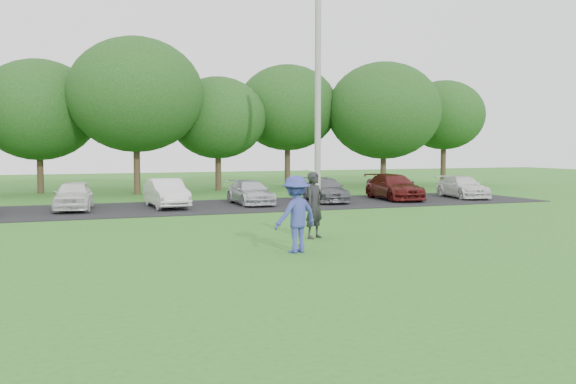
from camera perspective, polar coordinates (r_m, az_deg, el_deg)
name	(u,v)px	position (r m, az deg, el deg)	size (l,w,h in m)	color
ground	(338,253)	(16.27, 4.45, -5.41)	(100.00, 100.00, 0.00)	#296C1F
parking_lot	(211,207)	(28.46, -6.88, -1.29)	(32.00, 6.50, 0.03)	black
utility_pole	(318,98)	(29.26, 2.67, 8.35)	(0.28, 0.28, 9.68)	gray
frisbee_player	(296,214)	(16.15, 0.71, -1.98)	(1.42, 1.09, 2.12)	#333A8F
camera_bystander	(315,205)	(18.64, 2.39, -1.18)	(0.84, 0.75, 1.93)	black
parked_cars	(236,192)	(28.87, -4.67, 0.00)	(28.05, 4.52, 1.24)	silver
tree_row	(194,108)	(38.24, -8.35, 7.42)	(42.39, 9.85, 8.64)	#38281C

